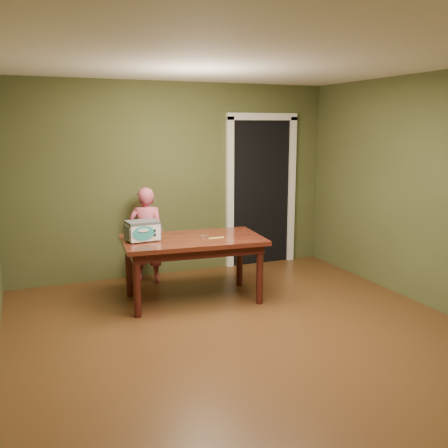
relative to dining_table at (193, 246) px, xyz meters
name	(u,v)px	position (x,y,z in m)	size (l,w,h in m)	color
floor	(253,341)	(0.16, -1.31, -0.65)	(5.00, 5.00, 0.00)	#4F2A16
room_shell	(255,162)	(0.16, -1.31, 1.06)	(4.52, 5.02, 2.61)	#474E29
doorway	(252,191)	(1.46, 1.47, 0.41)	(1.10, 0.66, 2.25)	black
dining_table	(193,246)	(0.00, 0.00, 0.00)	(1.67, 1.03, 0.75)	#390F0D
toy_oven	(142,230)	(-0.57, 0.07, 0.22)	(0.39, 0.28, 0.23)	#4C4F54
baking_pan	(203,236)	(0.13, -0.02, 0.11)	(0.10, 0.10, 0.02)	silver
spatula	(216,238)	(0.25, -0.12, 0.10)	(0.18, 0.03, 0.01)	#E5CA63
child	(147,235)	(-0.33, 0.89, -0.02)	(0.46, 0.30, 1.26)	#D05570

